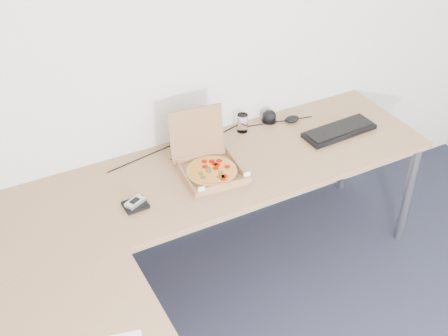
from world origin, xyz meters
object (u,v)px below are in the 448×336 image
pizza_box (210,167)px  wallet (136,205)px  drinking_glass (242,123)px  keyboard (339,131)px  desk (183,248)px

pizza_box → wallet: pizza_box is taller
drinking_glass → keyboard: bearing=-30.0°
pizza_box → wallet: 0.45m
desk → keyboard: 1.24m
pizza_box → keyboard: pizza_box is taller
pizza_box → drinking_glass: bearing=44.6°
drinking_glass → wallet: drinking_glass is taller
pizza_box → keyboard: (0.82, -0.00, -0.02)m
drinking_glass → wallet: 0.86m
pizza_box → drinking_glass: (0.35, 0.27, 0.02)m
desk → drinking_glass: bearing=44.6°
keyboard → wallet: keyboard is taller
drinking_glass → keyboard: size_ratio=0.25×
drinking_glass → keyboard: 0.55m
desk → keyboard: size_ratio=5.81×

